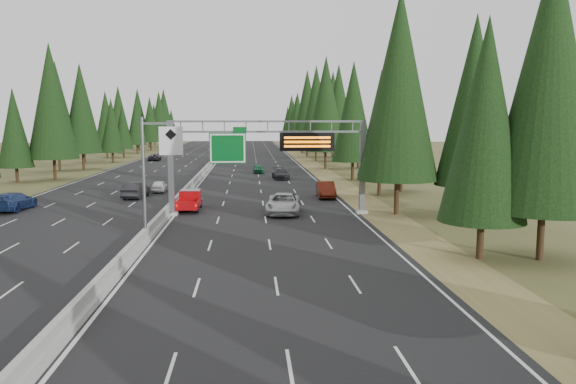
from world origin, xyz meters
name	(u,v)px	position (x,y,z in m)	size (l,w,h in m)	color
road	(208,169)	(0.00, 80.00, 0.04)	(32.00, 260.00, 0.08)	black
shoulder_right	(317,169)	(17.80, 80.00, 0.03)	(3.60, 260.00, 0.06)	olive
shoulder_left	(96,170)	(-17.80, 80.00, 0.03)	(3.60, 260.00, 0.06)	#454821
median_barrier	(208,167)	(0.00, 80.00, 0.41)	(0.70, 260.00, 0.85)	gray
sign_gantry	(276,152)	(8.92, 34.88, 5.27)	(16.75, 0.98, 7.80)	slate
hov_sign_pole	(153,170)	(0.58, 24.97, 4.72)	(2.80, 0.50, 8.00)	slate
tree_row_right	(348,110)	(21.62, 73.00, 9.45)	(12.45, 242.52, 18.92)	black
tree_row_left	(25,109)	(-21.81, 63.05, 9.36)	(11.98, 241.44, 18.92)	black
silver_minivan	(283,204)	(9.60, 35.44, 0.92)	(2.78, 6.02, 1.67)	#BCBCC1
red_pickup	(190,199)	(1.50, 38.12, 1.02)	(1.85, 5.19, 1.69)	black
car_ahead_green	(259,169)	(8.10, 72.80, 0.72)	(1.51, 3.75, 1.28)	#135732
car_ahead_dkred	(326,190)	(14.50, 45.00, 0.88)	(1.70, 4.88, 1.61)	#56190C
car_ahead_dkgrey	(281,174)	(10.93, 63.80, 0.79)	(1.98, 4.86, 1.41)	black
car_ahead_white	(226,153)	(1.64, 112.27, 0.84)	(2.52, 5.46, 1.52)	#B2B2B2
car_ahead_far	(229,149)	(1.50, 133.00, 0.83)	(1.78, 4.41, 1.50)	black
car_onc_near	(136,190)	(-4.73, 46.09, 0.89)	(1.71, 4.91, 1.62)	black
car_onc_blue	(14,201)	(-13.79, 38.66, 0.88)	(2.23, 5.49, 1.59)	navy
car_onc_white	(159,186)	(-3.16, 50.75, 0.72)	(1.50, 3.74, 1.27)	white
car_onc_far	(155,157)	(-11.91, 100.77, 0.73)	(2.17, 4.70, 1.31)	black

